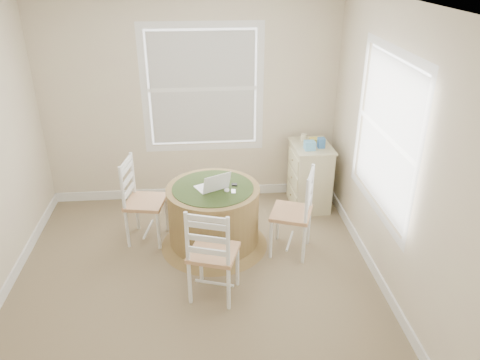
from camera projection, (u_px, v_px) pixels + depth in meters
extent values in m
cube|color=#92835D|center=(196.00, 282.00, 4.63)|extent=(3.60, 3.60, 0.02)
cube|color=white|center=(181.00, 0.00, 3.46)|extent=(3.60, 3.60, 0.02)
cube|color=beige|center=(191.00, 101.00, 5.66)|extent=(3.60, 0.02, 2.60)
cube|color=beige|center=(186.00, 303.00, 2.43)|extent=(3.60, 0.02, 2.60)
cube|color=beige|center=(392.00, 154.00, 4.19)|extent=(0.02, 3.60, 2.60)
cube|color=white|center=(195.00, 192.00, 6.20)|extent=(3.60, 0.02, 0.12)
cube|color=white|center=(7.00, 287.00, 4.46)|extent=(0.02, 3.60, 0.12)
cube|color=white|center=(372.00, 267.00, 4.74)|extent=(0.02, 3.60, 0.12)
cylinder|color=olive|center=(214.00, 214.00, 5.04)|extent=(0.97, 0.97, 0.63)
cone|color=olive|center=(214.00, 241.00, 5.19)|extent=(1.17, 1.17, 0.07)
cylinder|color=olive|center=(213.00, 189.00, 4.90)|extent=(0.99, 0.99, 0.03)
cylinder|color=#2E431D|center=(213.00, 188.00, 4.90)|extent=(0.86, 0.86, 0.01)
cone|color=#2E431D|center=(213.00, 193.00, 4.92)|extent=(0.95, 0.95, 0.10)
cube|color=white|center=(211.00, 187.00, 4.91)|extent=(0.37, 0.33, 0.02)
cube|color=silver|center=(211.00, 186.00, 4.90)|extent=(0.28, 0.22, 0.00)
cube|color=black|center=(217.00, 183.00, 4.76)|extent=(0.30, 0.19, 0.20)
ellipsoid|color=white|center=(227.00, 190.00, 4.83)|extent=(0.06, 0.09, 0.03)
cube|color=#B7BABF|center=(233.00, 192.00, 4.82)|extent=(0.05, 0.09, 0.02)
cube|color=black|center=(234.00, 185.00, 4.94)|extent=(0.06, 0.05, 0.02)
cube|color=beige|center=(310.00, 177.00, 5.83)|extent=(0.45, 0.60, 0.80)
cube|color=beige|center=(312.00, 146.00, 5.65)|extent=(0.48, 0.64, 0.02)
cube|color=beige|center=(290.00, 195.00, 5.91)|extent=(0.03, 0.50, 0.17)
cube|color=beige|center=(291.00, 177.00, 5.80)|extent=(0.03, 0.50, 0.17)
cube|color=beige|center=(292.00, 160.00, 5.70)|extent=(0.03, 0.50, 0.17)
cube|color=#62B1E2|center=(309.00, 146.00, 5.49)|extent=(0.12, 0.12, 0.10)
cube|color=#DCC84D|center=(316.00, 140.00, 5.70)|extent=(0.15, 0.11, 0.06)
cube|color=#376BA7|center=(322.00, 143.00, 5.54)|extent=(0.08, 0.08, 0.12)
cylinder|color=beige|center=(303.00, 137.00, 5.75)|extent=(0.07, 0.07, 0.09)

